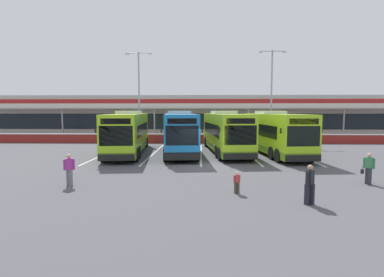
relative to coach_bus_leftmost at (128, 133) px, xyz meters
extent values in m
plane|color=#4C4C51|center=(6.46, -5.85, -1.79)|extent=(200.00, 200.00, 0.00)
cube|color=beige|center=(6.46, 21.15, 0.96)|extent=(70.00, 10.00, 5.50)
cube|color=#19232D|center=(6.46, 16.13, 0.51)|extent=(66.00, 0.08, 2.20)
cube|color=maroon|center=(6.46, 16.12, 3.36)|extent=(68.00, 0.08, 0.60)
cube|color=beige|center=(6.46, 14.65, 2.41)|extent=(67.00, 3.00, 0.24)
cube|color=gray|center=(6.46, 21.15, 3.96)|extent=(70.00, 10.00, 0.50)
cylinder|color=#999999|center=(-12.14, 13.45, 0.31)|extent=(0.20, 0.20, 4.20)
cylinder|color=#999999|center=(0.26, 13.45, 0.31)|extent=(0.20, 0.20, 4.20)
cylinder|color=#999999|center=(12.66, 13.45, 0.31)|extent=(0.20, 0.20, 4.20)
cylinder|color=#999999|center=(25.06, 13.45, 0.31)|extent=(0.20, 0.20, 4.20)
cube|color=maroon|center=(6.46, 8.65, -1.29)|extent=(60.00, 0.36, 1.00)
cube|color=#B2B2B2|center=(6.46, 8.65, -0.74)|extent=(60.00, 0.40, 0.10)
cube|color=#9ED11E|center=(0.00, -0.04, 0.12)|extent=(3.75, 12.20, 3.19)
cube|color=#598419|center=(0.00, -0.04, -1.19)|extent=(3.77, 12.22, 0.56)
cube|color=black|center=(-0.04, 0.36, 0.36)|extent=(3.53, 9.81, 0.96)
cube|color=black|center=(0.60, -5.96, 0.26)|extent=(2.31, 0.33, 1.40)
cube|color=black|center=(0.60, -5.97, 1.26)|extent=(2.05, 0.29, 0.40)
cube|color=silver|center=(-0.10, 0.96, 1.85)|extent=(2.32, 2.99, 0.28)
cube|color=black|center=(0.61, -6.07, -1.24)|extent=(2.45, 0.41, 0.44)
cube|color=black|center=(2.02, -5.46, 0.61)|extent=(0.09, 0.13, 0.36)
cube|color=black|center=(-0.88, -5.76, 0.61)|extent=(0.09, 0.13, 0.36)
cylinder|color=black|center=(0.73, 4.66, -1.27)|extent=(0.42, 1.07, 1.04)
cylinder|color=black|center=(-1.65, 4.42, -1.27)|extent=(0.42, 1.07, 1.04)
cylinder|color=black|center=(1.52, -3.10, -1.27)|extent=(0.42, 1.07, 1.04)
cylinder|color=black|center=(-0.86, -3.34, -1.27)|extent=(0.42, 1.07, 1.04)
cylinder|color=black|center=(1.66, -4.49, -1.27)|extent=(0.42, 1.07, 1.04)
cylinder|color=black|center=(-0.72, -4.74, -1.27)|extent=(0.42, 1.07, 1.04)
cube|color=#1972B7|center=(4.53, 0.40, 0.12)|extent=(3.75, 12.20, 3.19)
cube|color=black|center=(4.53, 0.40, -1.19)|extent=(3.77, 12.22, 0.56)
cube|color=black|center=(4.49, 0.80, 0.36)|extent=(3.53, 9.81, 0.96)
cube|color=black|center=(5.13, -5.52, 0.26)|extent=(2.31, 0.33, 1.40)
cube|color=black|center=(5.13, -5.53, 1.26)|extent=(2.05, 0.29, 0.40)
cube|color=silver|center=(4.43, 1.40, 1.85)|extent=(2.32, 2.99, 0.28)
cube|color=black|center=(5.14, -5.63, -1.24)|extent=(2.45, 0.41, 0.44)
cube|color=black|center=(6.55, -5.02, 0.61)|extent=(0.09, 0.13, 0.36)
cube|color=black|center=(3.65, -5.32, 0.61)|extent=(0.09, 0.13, 0.36)
cylinder|color=black|center=(5.26, 5.10, -1.27)|extent=(0.42, 1.07, 1.04)
cylinder|color=black|center=(2.88, 4.86, -1.27)|extent=(0.42, 1.07, 1.04)
cylinder|color=black|center=(6.04, -2.66, -1.27)|extent=(0.42, 1.07, 1.04)
cylinder|color=black|center=(3.67, -2.90, -1.27)|extent=(0.42, 1.07, 1.04)
cylinder|color=black|center=(6.19, -4.05, -1.27)|extent=(0.42, 1.07, 1.04)
cylinder|color=black|center=(3.81, -4.29, -1.27)|extent=(0.42, 1.07, 1.04)
cube|color=#9ED11E|center=(8.66, 0.83, 0.12)|extent=(3.75, 12.20, 3.19)
cube|color=#598419|center=(8.66, 0.83, -1.19)|extent=(3.77, 12.22, 0.56)
cube|color=black|center=(8.61, 1.23, 0.36)|extent=(3.53, 9.81, 0.96)
cube|color=black|center=(9.26, -5.09, 0.26)|extent=(2.31, 0.33, 1.40)
cube|color=black|center=(9.26, -5.10, 1.26)|extent=(2.05, 0.29, 0.40)
cube|color=silver|center=(8.55, 1.83, 1.85)|extent=(2.32, 2.99, 0.28)
cube|color=black|center=(9.27, -5.20, -1.24)|extent=(2.45, 0.41, 0.44)
cube|color=black|center=(10.67, -4.59, 0.61)|extent=(0.09, 0.13, 0.36)
cube|color=black|center=(7.77, -4.88, 0.61)|extent=(0.09, 0.13, 0.36)
cylinder|color=black|center=(9.38, 5.53, -1.27)|extent=(0.42, 1.07, 1.04)
cylinder|color=black|center=(7.00, 5.29, -1.27)|extent=(0.42, 1.07, 1.04)
cylinder|color=black|center=(10.17, -2.23, -1.27)|extent=(0.42, 1.07, 1.04)
cylinder|color=black|center=(7.79, -2.47, -1.27)|extent=(0.42, 1.07, 1.04)
cylinder|color=black|center=(10.31, -3.62, -1.27)|extent=(0.42, 1.07, 1.04)
cylinder|color=black|center=(7.93, -3.86, -1.27)|extent=(0.42, 1.07, 1.04)
cube|color=#9ED11E|center=(12.81, 0.07, 0.12)|extent=(3.75, 12.20, 3.19)
cube|color=#598419|center=(12.81, 0.07, -1.19)|extent=(3.77, 12.22, 0.56)
cube|color=black|center=(12.77, 0.47, 0.36)|extent=(3.53, 9.81, 0.96)
cube|color=black|center=(13.41, -5.85, 0.26)|extent=(2.31, 0.33, 1.40)
cube|color=black|center=(13.41, -5.86, 1.26)|extent=(2.05, 0.29, 0.40)
cube|color=silver|center=(12.71, 1.07, 1.85)|extent=(2.32, 2.99, 0.28)
cube|color=black|center=(13.42, -5.96, -1.24)|extent=(2.45, 0.41, 0.44)
cube|color=black|center=(14.82, -5.35, 0.61)|extent=(0.09, 0.13, 0.36)
cube|color=black|center=(11.93, -5.65, 0.61)|extent=(0.09, 0.13, 0.36)
cylinder|color=black|center=(13.53, 4.77, -1.27)|extent=(0.42, 1.07, 1.04)
cylinder|color=black|center=(11.16, 4.53, -1.27)|extent=(0.42, 1.07, 1.04)
cylinder|color=black|center=(14.32, -2.99, -1.27)|extent=(0.42, 1.07, 1.04)
cylinder|color=black|center=(11.94, -3.23, -1.27)|extent=(0.42, 1.07, 1.04)
cylinder|color=black|center=(14.46, -4.38, -1.27)|extent=(0.42, 1.07, 1.04)
cylinder|color=black|center=(12.08, -4.62, -1.27)|extent=(0.42, 1.07, 1.04)
cube|color=silver|center=(-1.94, 0.15, -1.78)|extent=(0.14, 13.00, 0.01)
cube|color=silver|center=(2.26, 0.15, -1.78)|extent=(0.14, 13.00, 0.01)
cube|color=silver|center=(6.46, 0.15, -1.78)|extent=(0.14, 13.00, 0.01)
cube|color=silver|center=(10.66, 0.15, -1.78)|extent=(0.14, 13.00, 0.01)
cube|color=silver|center=(14.86, 0.15, -1.78)|extent=(0.14, 13.00, 0.01)
cube|color=#33333D|center=(15.03, -10.87, -1.37)|extent=(0.22, 0.23, 0.84)
cube|color=#33333D|center=(15.08, -11.07, -1.37)|extent=(0.22, 0.23, 0.84)
cube|color=#387F4C|center=(15.06, -10.97, -0.67)|extent=(0.40, 0.38, 0.56)
cube|color=#387F4C|center=(14.88, -10.84, -0.69)|extent=(0.13, 0.13, 0.54)
cube|color=#387F4C|center=(15.23, -11.10, -0.69)|extent=(0.13, 0.13, 0.54)
sphere|color=tan|center=(15.06, -10.97, -0.28)|extent=(0.22, 0.22, 0.22)
cube|color=black|center=(14.84, -10.78, -1.16)|extent=(0.27, 0.29, 0.22)
cylinder|color=black|center=(14.84, -10.78, -0.98)|extent=(0.02, 0.02, 0.16)
cube|color=black|center=(10.72, -14.52, -1.37)|extent=(0.23, 0.23, 0.84)
cube|color=black|center=(10.91, -14.48, -1.37)|extent=(0.23, 0.23, 0.84)
cube|color=black|center=(10.81, -14.50, -0.67)|extent=(0.39, 0.40, 0.56)
cube|color=black|center=(10.66, -14.66, -0.69)|extent=(0.13, 0.13, 0.54)
cube|color=black|center=(10.97, -14.34, -0.69)|extent=(0.13, 0.13, 0.54)
sphere|color=tan|center=(10.81, -14.50, -0.28)|extent=(0.22, 0.22, 0.22)
cube|color=#4C4238|center=(8.03, -12.95, -1.53)|extent=(0.13, 0.14, 0.52)
cube|color=#4C4238|center=(8.15, -12.98, -1.53)|extent=(0.13, 0.14, 0.52)
cube|color=#B23838|center=(8.09, -12.97, -1.09)|extent=(0.25, 0.21, 0.35)
cube|color=#B23838|center=(7.97, -13.02, -1.11)|extent=(0.08, 0.08, 0.33)
cube|color=#B23838|center=(8.21, -12.91, -1.11)|extent=(0.08, 0.08, 0.33)
sphere|color=#DBB293|center=(8.09, -12.97, -0.85)|extent=(0.14, 0.14, 0.14)
cube|color=slate|center=(-0.21, -11.80, -1.37)|extent=(0.20, 0.22, 0.84)
cube|color=slate|center=(-0.02, -11.86, -1.37)|extent=(0.20, 0.22, 0.84)
cube|color=#A32D89|center=(-0.12, -11.83, -0.67)|extent=(0.40, 0.33, 0.56)
cube|color=#A32D89|center=(-0.32, -11.91, -0.69)|extent=(0.12, 0.13, 0.54)
cube|color=#A32D89|center=(0.09, -11.75, -0.69)|extent=(0.12, 0.13, 0.54)
sphere|color=tan|center=(-0.12, -11.83, -0.28)|extent=(0.22, 0.22, 0.22)
cylinder|color=#9E9EA3|center=(-1.25, 11.07, 3.71)|extent=(0.20, 0.20, 11.00)
cylinder|color=#9E9EA3|center=(-1.25, 11.07, 9.06)|extent=(2.80, 0.10, 0.10)
cube|color=silver|center=(-2.65, 11.07, 8.96)|extent=(0.44, 0.28, 0.20)
cube|color=silver|center=(0.15, 11.07, 8.96)|extent=(0.44, 0.28, 0.20)
cylinder|color=#9E9EA3|center=(14.90, 10.37, 3.71)|extent=(0.20, 0.20, 11.00)
cylinder|color=#9E9EA3|center=(14.90, 10.37, 9.06)|extent=(2.80, 0.10, 0.10)
cube|color=silver|center=(13.50, 10.37, 8.96)|extent=(0.44, 0.28, 0.20)
cube|color=silver|center=(16.30, 10.37, 8.96)|extent=(0.44, 0.28, 0.20)
camera|label=1|loc=(6.46, -26.49, 1.96)|focal=28.26mm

